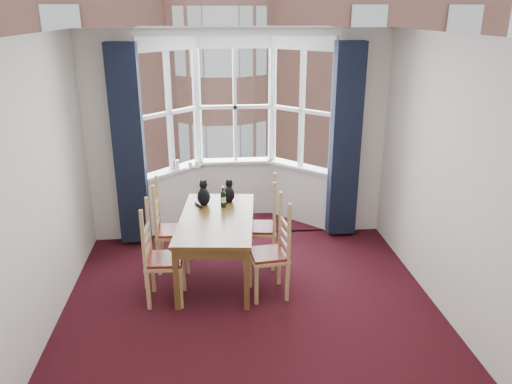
{
  "coord_description": "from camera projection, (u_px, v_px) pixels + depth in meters",
  "views": [
    {
      "loc": [
        -0.38,
        -4.28,
        3.0
      ],
      "look_at": [
        0.13,
        1.05,
        1.05
      ],
      "focal_mm": 35.0,
      "sensor_mm": 36.0,
      "label": 1
    }
  ],
  "objects": [
    {
      "name": "wall_back_pier_left",
      "position": [
        113.0,
        140.0,
        6.54
      ],
      "size": [
        0.7,
        0.12,
        2.8
      ],
      "primitive_type": "cube",
      "color": "silver",
      "rests_on": "floor"
    },
    {
      "name": "wall_left",
      "position": [
        28.0,
        203.0,
        4.4
      ],
      "size": [
        0.0,
        4.5,
        4.5
      ],
      "primitive_type": "plane",
      "rotation": [
        1.57,
        0.0,
        1.57
      ],
      "color": "silver",
      "rests_on": "floor"
    },
    {
      "name": "dining_table",
      "position": [
        217.0,
        224.0,
        5.78
      ],
      "size": [
        0.99,
        1.64,
        0.75
      ],
      "color": "brown",
      "rests_on": "floor"
    },
    {
      "name": "street",
      "position": [
        215.0,
        139.0,
        37.28
      ],
      "size": [
        80.0,
        80.0,
        0.0
      ],
      "primitive_type": "plane",
      "color": "#333335",
      "rests_on": "ground"
    },
    {
      "name": "wall_right",
      "position": [
        462.0,
        189.0,
        4.76
      ],
      "size": [
        0.0,
        4.5,
        4.5
      ],
      "primitive_type": "plane",
      "rotation": [
        1.57,
        0.0,
        -1.57
      ],
      "color": "silver",
      "rests_on": "floor"
    },
    {
      "name": "cat_left",
      "position": [
        204.0,
        195.0,
        6.11
      ],
      "size": [
        0.16,
        0.23,
        0.31
      ],
      "color": "black",
      "rests_on": "dining_table"
    },
    {
      "name": "wine_bottle",
      "position": [
        223.0,
        198.0,
        6.02
      ],
      "size": [
        0.07,
        0.07,
        0.26
      ],
      "color": "black",
      "rests_on": "dining_table"
    },
    {
      "name": "cat_right",
      "position": [
        229.0,
        193.0,
        6.21
      ],
      "size": [
        0.16,
        0.22,
        0.28
      ],
      "color": "black",
      "rests_on": "dining_table"
    },
    {
      "name": "candle_tall",
      "position": [
        177.0,
        165.0,
        7.09
      ],
      "size": [
        0.06,
        0.06,
        0.14
      ],
      "primitive_type": "cylinder",
      "color": "white",
      "rests_on": "bay_window"
    },
    {
      "name": "chair_left_near",
      "position": [
        157.0,
        261.0,
        5.34
      ],
      "size": [
        0.42,
        0.44,
        0.92
      ],
      "color": "tan",
      "rests_on": "floor"
    },
    {
      "name": "candle_short",
      "position": [
        190.0,
        165.0,
        7.15
      ],
      "size": [
        0.06,
        0.06,
        0.09
      ],
      "primitive_type": "cylinder",
      "color": "white",
      "rests_on": "bay_window"
    },
    {
      "name": "chair_right_near",
      "position": [
        276.0,
        255.0,
        5.48
      ],
      "size": [
        0.44,
        0.46,
        0.92
      ],
      "color": "tan",
      "rests_on": "floor"
    },
    {
      "name": "ceiling",
      "position": [
        253.0,
        36.0,
        4.1
      ],
      "size": [
        4.5,
        4.5,
        0.0
      ],
      "primitive_type": "plane",
      "rotation": [
        3.14,
        0.0,
        0.0
      ],
      "color": "white",
      "rests_on": "floor"
    },
    {
      "name": "floor",
      "position": [
        253.0,
        325.0,
        5.06
      ],
      "size": [
        4.5,
        4.5,
        0.0
      ],
      "primitive_type": "plane",
      "color": "black",
      "rests_on": "ground"
    },
    {
      "name": "wall_back_pier_right",
      "position": [
        358.0,
        135.0,
        6.83
      ],
      "size": [
        0.7,
        0.12,
        2.8
      ],
      "primitive_type": "cube",
      "color": "silver",
      "rests_on": "floor"
    },
    {
      "name": "chair_left_far",
      "position": [
        166.0,
        232.0,
        6.04
      ],
      "size": [
        0.4,
        0.42,
        0.92
      ],
      "color": "tan",
      "rests_on": "floor"
    },
    {
      "name": "bay_window",
      "position": [
        236.0,
        129.0,
        7.15
      ],
      "size": [
        2.76,
        0.94,
        2.8
      ],
      "color": "white",
      "rests_on": "floor"
    },
    {
      "name": "curtain_left",
      "position": [
        129.0,
        147.0,
        6.41
      ],
      "size": [
        0.38,
        0.22,
        2.6
      ],
      "primitive_type": "cube",
      "color": "black",
      "rests_on": "floor"
    },
    {
      "name": "tenement_building",
      "position": [
        218.0,
        53.0,
        17.62
      ],
      "size": [
        18.4,
        7.8,
        15.2
      ],
      "color": "#925C4B",
      "rests_on": "street"
    },
    {
      "name": "wall_near",
      "position": [
        293.0,
        353.0,
        2.47
      ],
      "size": [
        4.0,
        0.0,
        4.0
      ],
      "primitive_type": "plane",
      "rotation": [
        -1.57,
        0.0,
        0.0
      ],
      "color": "silver",
      "rests_on": "floor"
    },
    {
      "name": "candle_extra",
      "position": [
        197.0,
        164.0,
        7.17
      ],
      "size": [
        0.05,
        0.05,
        0.1
      ],
      "primitive_type": "cylinder",
      "color": "white",
      "rests_on": "bay_window"
    },
    {
      "name": "curtain_right",
      "position": [
        345.0,
        142.0,
        6.66
      ],
      "size": [
        0.38,
        0.22,
        2.6
      ],
      "primitive_type": "cube",
      "color": "black",
      "rests_on": "floor"
    },
    {
      "name": "chair_right_far",
      "position": [
        267.0,
        229.0,
        6.13
      ],
      "size": [
        0.45,
        0.47,
        0.92
      ],
      "color": "tan",
      "rests_on": "floor"
    }
  ]
}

